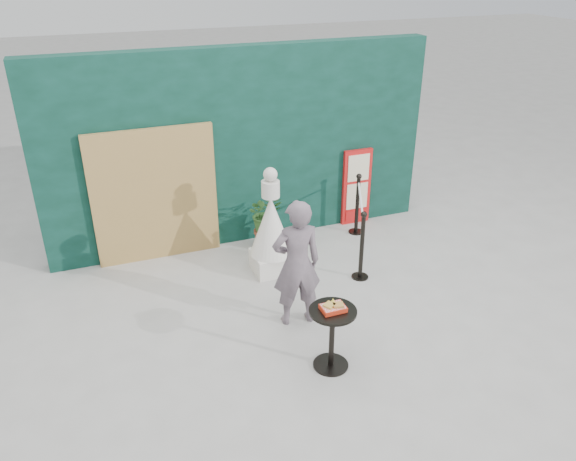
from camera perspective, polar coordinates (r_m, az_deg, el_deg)
The scene contains 10 objects.
ground at distance 6.73m, azimuth 3.74°, elevation -11.97°, with size 60.00×60.00×0.00m, color #ADAAA5.
back_wall at distance 8.65m, azimuth -4.68°, elevation 8.40°, with size 6.00×0.30×3.00m, color black.
bamboo_fence at distance 8.37m, azimuth -13.36°, elevation 3.45°, with size 1.80×0.08×2.00m, color tan.
woman at distance 6.74m, azimuth 0.89°, elevation -3.38°, with size 0.60×0.39×1.65m, color slate.
menu_board at distance 9.45m, azimuth 6.98°, elevation 4.41°, with size 0.50×0.07×1.30m.
statue at distance 7.91m, azimuth -1.72°, elevation 0.00°, with size 0.62×0.62×1.59m.
cafe_table at distance 6.21m, azimuth 4.51°, elevation -9.98°, with size 0.52×0.52×0.75m.
food_basket at distance 6.05m, azimuth 4.61°, elevation -7.76°, with size 0.26×0.19×0.11m.
planter at distance 8.62m, azimuth -2.39°, elevation 1.27°, with size 0.51×0.45×0.87m.
stanchion_barrier at distance 8.51m, azimuth 7.26°, elevation 0.63°, with size 0.84×1.54×1.03m.
Camera 1 is at (-2.28, -4.75, 4.19)m, focal length 35.00 mm.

